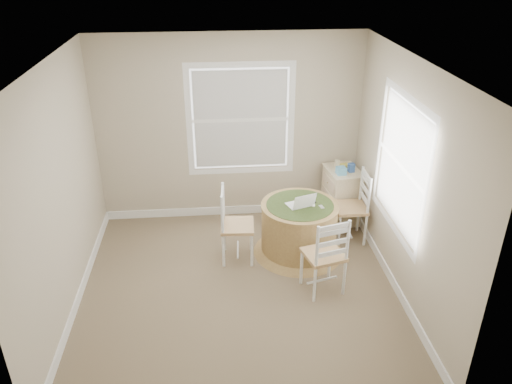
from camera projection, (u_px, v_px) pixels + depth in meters
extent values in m
cube|color=#77694C|center=(239.00, 290.00, 5.77)|extent=(3.60, 3.60, 0.02)
cube|color=white|center=(235.00, 62.00, 4.59)|extent=(3.60, 3.60, 0.02)
cube|color=#B8AA91|center=(230.00, 130.00, 6.79)|extent=(3.60, 0.02, 2.60)
cube|color=#B8AA91|center=(252.00, 301.00, 3.57)|extent=(3.60, 0.02, 2.60)
cube|color=#B8AA91|center=(58.00, 196.00, 5.03)|extent=(0.02, 3.60, 2.60)
cube|color=#B8AA91|center=(406.00, 182.00, 5.33)|extent=(0.02, 3.60, 2.60)
cube|color=white|center=(232.00, 210.00, 7.33)|extent=(3.60, 0.02, 0.12)
cube|color=white|center=(80.00, 294.00, 5.60)|extent=(0.02, 3.60, 0.12)
cube|color=white|center=(390.00, 277.00, 5.89)|extent=(0.02, 3.60, 0.12)
cylinder|color=#A38849|center=(299.00, 227.00, 6.30)|extent=(0.95, 0.95, 0.61)
cone|color=#A38849|center=(298.00, 249.00, 6.45)|extent=(1.15, 1.15, 0.07)
cylinder|color=#A38849|center=(300.00, 206.00, 6.16)|extent=(0.97, 0.97, 0.03)
cylinder|color=#384E21|center=(300.00, 205.00, 6.16)|extent=(0.84, 0.84, 0.01)
cone|color=#384E21|center=(300.00, 209.00, 6.18)|extent=(0.93, 0.93, 0.10)
cube|color=white|center=(299.00, 205.00, 6.16)|extent=(0.35, 0.30, 0.02)
cube|color=silver|center=(299.00, 204.00, 6.15)|extent=(0.27, 0.19, 0.00)
cube|color=black|center=(305.00, 202.00, 6.00)|extent=(0.30, 0.16, 0.19)
ellipsoid|color=white|center=(313.00, 205.00, 6.14)|extent=(0.07, 0.10, 0.03)
cube|color=#B7BABF|center=(321.00, 207.00, 6.10)|extent=(0.06, 0.10, 0.02)
cube|color=black|center=(313.00, 202.00, 6.20)|extent=(0.07, 0.06, 0.02)
cube|color=beige|center=(341.00, 196.00, 7.05)|extent=(0.47, 0.60, 0.76)
cube|color=beige|center=(343.00, 171.00, 6.88)|extent=(0.50, 0.63, 0.02)
cube|color=beige|center=(326.00, 211.00, 7.12)|extent=(0.07, 0.47, 0.16)
cube|color=beige|center=(327.00, 197.00, 7.01)|extent=(0.07, 0.47, 0.16)
cube|color=beige|center=(328.00, 182.00, 6.91)|extent=(0.07, 0.47, 0.16)
cube|color=#60B1DC|center=(341.00, 171.00, 6.73)|extent=(0.13, 0.13, 0.10)
cube|color=#D4C84B|center=(346.00, 166.00, 6.92)|extent=(0.16, 0.12, 0.06)
cube|color=#355A9F|center=(351.00, 168.00, 6.79)|extent=(0.09, 0.09, 0.12)
cylinder|color=beige|center=(337.00, 163.00, 6.96)|extent=(0.07, 0.07, 0.09)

